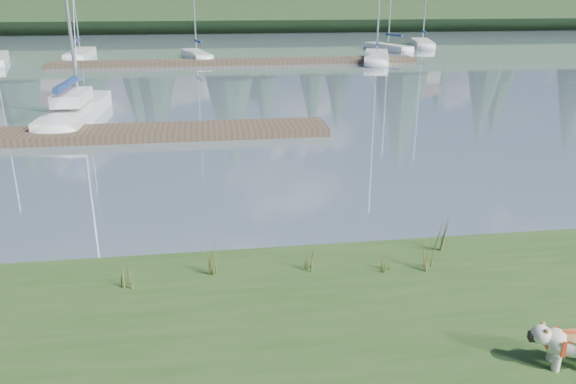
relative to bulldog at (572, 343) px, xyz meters
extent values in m
plane|color=gray|center=(-4.14, 35.55, -0.70)|extent=(200.00, 200.00, 0.00)
cube|color=#203519|center=(-4.14, 78.55, 1.80)|extent=(200.00, 20.00, 5.00)
cylinder|color=silver|center=(-0.21, -0.05, -0.24)|extent=(0.10, 0.10, 0.21)
cylinder|color=silver|center=(-0.15, 0.15, -0.24)|extent=(0.10, 0.10, 0.21)
ellipsoid|color=silver|center=(0.04, -0.01, -0.02)|extent=(0.77, 0.53, 0.33)
ellipsoid|color=silver|center=(-0.37, 0.11, 0.09)|extent=(0.31, 0.31, 0.25)
cube|color=black|center=(-0.48, 0.13, 0.04)|extent=(0.11, 0.14, 0.10)
cube|color=white|center=(-9.67, 17.97, -0.48)|extent=(1.70, 7.01, 0.70)
ellipsoid|color=white|center=(-9.61, 21.46, -0.48)|extent=(1.56, 1.93, 0.70)
cube|color=navy|center=(-9.69, 16.93, 0.85)|extent=(0.25, 3.18, 0.20)
cube|color=white|center=(-9.68, 17.57, 0.25)|extent=(1.15, 2.56, 0.45)
cube|color=#4C3D2C|center=(-8.14, 14.55, -0.55)|extent=(16.00, 2.00, 0.30)
cube|color=#4C3D2C|center=(-2.14, 35.55, -0.55)|extent=(26.00, 2.20, 0.30)
cube|color=white|center=(-14.04, 41.11, -0.48)|extent=(1.83, 6.78, 0.70)
ellipsoid|color=white|center=(-14.20, 44.47, -0.48)|extent=(1.55, 1.90, 0.70)
cube|color=navy|center=(-14.00, 40.19, 0.70)|extent=(0.32, 2.68, 0.20)
cube|color=white|center=(-5.07, 38.97, -0.48)|extent=(2.51, 5.82, 0.70)
ellipsoid|color=white|center=(-5.70, 41.73, -0.48)|extent=(1.55, 1.78, 0.70)
cube|color=navy|center=(-4.90, 38.21, 0.70)|extent=(0.69, 2.25, 0.20)
cube|color=white|center=(8.16, 35.77, -0.48)|extent=(3.72, 7.53, 0.70)
ellipsoid|color=white|center=(9.22, 39.29, -0.48)|extent=(2.11, 2.38, 0.70)
cube|color=navy|center=(7.87, 34.80, 0.70)|extent=(1.03, 2.86, 0.20)
cube|color=white|center=(11.39, 43.10, -0.48)|extent=(2.94, 5.74, 0.70)
ellipsoid|color=white|center=(10.53, 45.78, -0.48)|extent=(1.64, 1.84, 0.70)
cube|color=navy|center=(11.63, 42.37, 0.70)|extent=(0.88, 2.19, 0.20)
cube|color=white|center=(15.88, 46.66, -0.48)|extent=(3.31, 7.12, 0.70)
ellipsoid|color=white|center=(16.78, 50.01, -0.48)|extent=(1.95, 2.22, 0.70)
cube|color=navy|center=(15.64, 45.74, 0.70)|extent=(0.90, 2.72, 0.20)
cone|color=#475B23|center=(-4.55, 3.13, -0.02)|extent=(0.03, 0.03, 0.66)
cone|color=brown|center=(-4.44, 3.06, -0.09)|extent=(0.03, 0.03, 0.53)
cone|color=#475B23|center=(-4.49, 3.16, 0.01)|extent=(0.03, 0.03, 0.72)
cone|color=brown|center=(-4.41, 3.10, -0.12)|extent=(0.03, 0.03, 0.46)
cone|color=#475B23|center=(-4.53, 3.05, -0.06)|extent=(0.03, 0.03, 0.59)
cone|color=#475B23|center=(-2.88, 3.09, -0.15)|extent=(0.03, 0.03, 0.40)
cone|color=brown|center=(-2.77, 3.02, -0.19)|extent=(0.03, 0.03, 0.32)
cone|color=#475B23|center=(-2.82, 3.12, -0.13)|extent=(0.03, 0.03, 0.44)
cone|color=brown|center=(-2.74, 3.06, -0.21)|extent=(0.03, 0.03, 0.28)
cone|color=#475B23|center=(-2.86, 3.01, -0.17)|extent=(0.03, 0.03, 0.36)
cone|color=#475B23|center=(-0.80, 2.87, -0.07)|extent=(0.03, 0.03, 0.56)
cone|color=brown|center=(-0.69, 2.80, -0.13)|extent=(0.03, 0.03, 0.45)
cone|color=#475B23|center=(-0.74, 2.90, -0.04)|extent=(0.03, 0.03, 0.61)
cone|color=brown|center=(-0.66, 2.84, -0.16)|extent=(0.03, 0.03, 0.39)
cone|color=#475B23|center=(-0.78, 2.79, -0.10)|extent=(0.03, 0.03, 0.50)
cone|color=#475B23|center=(-5.87, 2.93, -0.14)|extent=(0.03, 0.03, 0.42)
cone|color=brown|center=(-5.76, 2.86, -0.18)|extent=(0.03, 0.03, 0.33)
cone|color=#475B23|center=(-5.81, 2.96, -0.12)|extent=(0.03, 0.03, 0.46)
cone|color=brown|center=(-5.73, 2.90, -0.21)|extent=(0.03, 0.03, 0.29)
cone|color=#475B23|center=(-5.85, 2.85, -0.16)|extent=(0.03, 0.03, 0.37)
cone|color=#475B23|center=(-1.59, 2.87, -0.19)|extent=(0.03, 0.03, 0.32)
cone|color=brown|center=(-1.48, 2.80, -0.22)|extent=(0.03, 0.03, 0.26)
cone|color=#475B23|center=(-1.53, 2.90, -0.17)|extent=(0.03, 0.03, 0.35)
cone|color=brown|center=(-1.45, 2.84, -0.24)|extent=(0.03, 0.03, 0.22)
cone|color=#475B23|center=(-1.57, 2.79, -0.21)|extent=(0.03, 0.03, 0.29)
cone|color=#475B23|center=(-0.37, 3.46, -0.04)|extent=(0.03, 0.03, 0.63)
cone|color=brown|center=(-0.26, 3.39, -0.10)|extent=(0.03, 0.03, 0.50)
cone|color=#475B23|center=(-0.31, 3.49, -0.01)|extent=(0.03, 0.03, 0.69)
cone|color=brown|center=(-0.23, 3.43, -0.13)|extent=(0.03, 0.03, 0.44)
cone|color=#475B23|center=(-0.35, 3.38, -0.07)|extent=(0.03, 0.03, 0.56)
cube|color=#33281C|center=(-4.14, 3.95, -0.63)|extent=(60.00, 0.50, 0.14)
camera|label=1|loc=(-4.39, -5.42, 4.15)|focal=35.00mm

